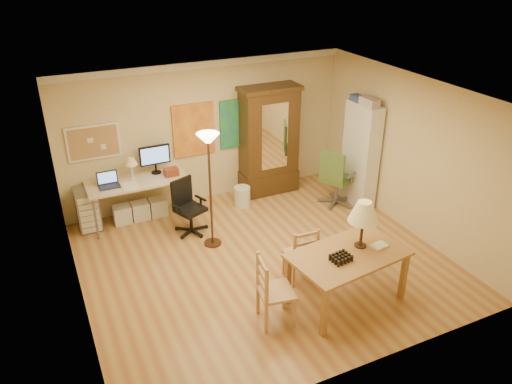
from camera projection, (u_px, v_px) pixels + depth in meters
name	position (u px, v px, depth m)	size (l,w,h in m)	color
floor	(263.00, 260.00, 8.00)	(5.50, 5.50, 0.00)	#A06439
crown_molding	(204.00, 64.00, 8.80)	(5.50, 0.08, 0.12)	white
corkboard	(94.00, 142.00, 8.54)	(0.90, 0.04, 0.62)	#AB7450
art_panel_left	(194.00, 130.00, 9.25)	(0.80, 0.04, 1.00)	yellow
art_panel_right	(238.00, 123.00, 9.59)	(0.75, 0.04, 0.95)	#216D87
dining_table	(354.00, 241.00, 6.76)	(1.69, 1.14, 1.48)	brown
ladder_chair_back	(301.00, 255.00, 7.37)	(0.45, 0.43, 0.91)	tan
ladder_chair_left	(274.00, 292.00, 6.53)	(0.51, 0.53, 1.00)	tan
torchiere_lamp	(209.00, 157.00, 7.73)	(0.36, 0.36, 1.97)	#452A1B
computer_desk	(141.00, 195.00, 8.99)	(1.77, 0.77, 1.34)	beige
office_chair_black	(190.00, 218.00, 8.69)	(0.60, 0.60, 0.97)	black
office_chair_green	(335.00, 190.00, 9.59)	(0.70, 0.70, 1.14)	slate
drawer_cart	(88.00, 209.00, 8.73)	(0.38, 0.46, 0.76)	slate
armoire	(269.00, 147.00, 9.84)	(1.18, 0.56, 2.17)	#38250F
bookshelf	(360.00, 155.00, 9.39)	(0.30, 0.79, 1.97)	white
wastebin	(242.00, 196.00, 9.58)	(0.31, 0.31, 0.39)	silver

